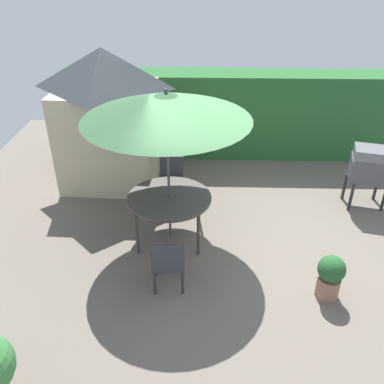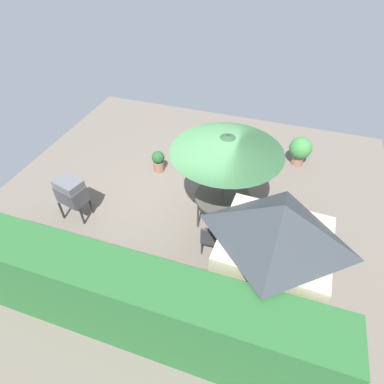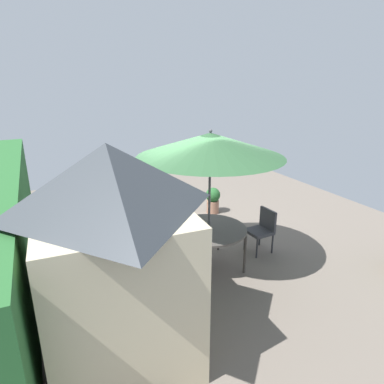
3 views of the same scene
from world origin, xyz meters
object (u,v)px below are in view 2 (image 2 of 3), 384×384
garden_shed (271,258)px  potted_plant_by_grill (158,161)px  patio_umbrella (227,144)px  bbq_grill (71,192)px  patio_table (223,198)px  potted_plant_by_shed (300,149)px  chair_near_shed (212,238)px  chair_far_side (231,173)px

garden_shed → potted_plant_by_grill: bearing=-42.2°
patio_umbrella → bbq_grill: 4.12m
patio_table → potted_plant_by_shed: potted_plant_by_shed is taller
patio_table → potted_plant_by_grill: (2.36, -1.37, -0.36)m
patio_table → bbq_grill: bearing=17.0°
chair_near_shed → potted_plant_by_shed: 4.61m
patio_table → potted_plant_by_shed: (-1.72, -3.11, -0.19)m
garden_shed → potted_plant_by_shed: 5.22m
potted_plant_by_grill → potted_plant_by_shed: bearing=-156.9°
garden_shed → potted_plant_by_shed: size_ratio=2.92×
chair_far_side → potted_plant_by_grill: size_ratio=1.29×
patio_umbrella → potted_plant_by_grill: 3.37m
potted_plant_by_shed → bbq_grill: bearing=38.2°
patio_umbrella → potted_plant_by_shed: patio_umbrella is taller
chair_far_side → garden_shed: bearing=113.7°
garden_shed → patio_table: size_ratio=1.97×
potted_plant_by_shed → potted_plant_by_grill: (4.09, 1.74, -0.17)m
garden_shed → bbq_grill: (5.04, -0.90, -0.56)m
chair_near_shed → chair_far_side: 2.47m
chair_far_side → potted_plant_by_shed: potted_plant_by_shed is taller
garden_shed → patio_umbrella: garden_shed is taller
garden_shed → potted_plant_by_grill: 5.15m
potted_plant_by_grill → chair_far_side: bearing=178.0°
potted_plant_by_grill → patio_umbrella: bearing=149.8°
chair_far_side → potted_plant_by_shed: bearing=-134.6°
chair_near_shed → chair_far_side: (0.13, -2.47, 0.00)m
chair_far_side → potted_plant_by_shed: size_ratio=0.95×
chair_near_shed → chair_far_side: same height
chair_near_shed → patio_umbrella: bearing=-87.4°
potted_plant_by_shed → potted_plant_by_grill: 4.44m
patio_table → chair_near_shed: (-0.05, 1.18, -0.21)m
chair_near_shed → bbq_grill: bearing=-0.9°
potted_plant_by_shed → patio_umbrella: bearing=61.0°
potted_plant_by_grill → garden_shed: bearing=137.8°
patio_umbrella → garden_shed: bearing=124.3°
patio_umbrella → bbq_grill: size_ratio=2.18×
bbq_grill → potted_plant_by_grill: size_ratio=1.72×
garden_shed → potted_plant_by_grill: (3.74, -3.39, -1.04)m
potted_plant_by_shed → patio_table: bearing=61.0°
bbq_grill → chair_far_side: size_ratio=1.33×
garden_shed → chair_near_shed: size_ratio=3.07×
garden_shed → chair_far_side: garden_shed is taller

